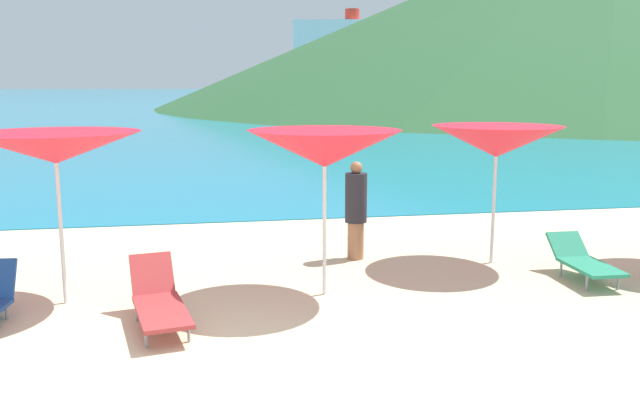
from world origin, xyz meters
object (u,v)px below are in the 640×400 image
umbrella_6 (497,142)px  lounge_chair_11 (583,260)px  cruise_ship (380,63)px  umbrella_4 (55,148)px  umbrella_5 (325,149)px  beachgoer_0 (356,208)px  lounge_chair_4 (159,300)px

umbrella_6 → lounge_chair_11: bearing=-50.5°
cruise_ship → umbrella_4: bearing=-94.9°
umbrella_5 → cruise_ship: 169.17m
umbrella_4 → umbrella_5: (3.45, -0.25, -0.04)m
lounge_chair_11 → cruise_ship: bearing=77.4°
beachgoer_0 → cruise_ship: bearing=-38.1°
umbrella_5 → lounge_chair_11: umbrella_5 is taller
umbrella_5 → lounge_chair_11: size_ratio=1.58×
lounge_chair_4 → umbrella_5: bearing=9.5°
lounge_chair_4 → lounge_chair_11: 6.14m
umbrella_4 → beachgoer_0: 4.73m
lounge_chair_4 → beachgoer_0: beachgoer_0 is taller
umbrella_6 → beachgoer_0: 2.48m
lounge_chair_4 → beachgoer_0: (3.03, 2.59, 0.54)m
lounge_chair_4 → cruise_ship: bearing=62.7°
lounge_chair_4 → umbrella_6: bearing=9.7°
umbrella_6 → beachgoer_0: size_ratio=1.37×
beachgoer_0 → umbrella_6: bearing=-129.4°
cruise_ship → beachgoer_0: bearing=-93.6°
umbrella_6 → beachgoer_0: (-2.12, 0.64, -1.12)m
umbrella_5 → beachgoer_0: bearing=64.2°
umbrella_6 → lounge_chair_4: size_ratio=1.30×
lounge_chair_4 → lounge_chair_11: (6.08, 0.82, -0.02)m
umbrella_4 → umbrella_5: umbrella_5 is taller
umbrella_5 → umbrella_6: umbrella_5 is taller
lounge_chair_11 → cruise_ship: (41.55, 162.81, 8.26)m
umbrella_4 → lounge_chair_11: 7.57m
umbrella_6 → cruise_ship: size_ratio=0.04×
umbrella_5 → umbrella_6: 3.19m
umbrella_4 → cruise_ship: bearing=73.3°
umbrella_4 → beachgoer_0: (4.31, 1.53, -1.21)m
beachgoer_0 → cruise_ship: (44.60, 161.04, 7.71)m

